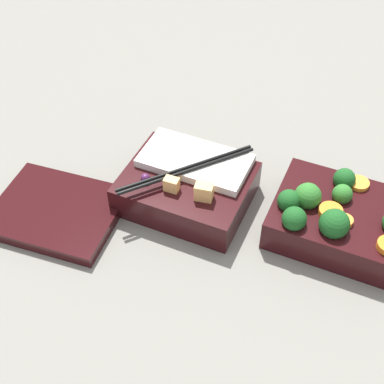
# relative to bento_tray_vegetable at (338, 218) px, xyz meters

# --- Properties ---
(ground_plane) EXTENTS (3.00, 3.00, 0.00)m
(ground_plane) POSITION_rel_bento_tray_vegetable_xyz_m (0.12, 0.00, -0.03)
(ground_plane) COLOR slate
(bento_tray_vegetable) EXTENTS (0.18, 0.15, 0.08)m
(bento_tray_vegetable) POSITION_rel_bento_tray_vegetable_xyz_m (0.00, 0.00, 0.00)
(bento_tray_vegetable) COLOR black
(bento_tray_vegetable) RESTS_ON ground_plane
(bento_tray_rice) EXTENTS (0.18, 0.17, 0.07)m
(bento_tray_rice) POSITION_rel_bento_tray_vegetable_xyz_m (0.22, 0.02, -0.00)
(bento_tray_rice) COLOR black
(bento_tray_rice) RESTS_ON ground_plane
(bento_lid) EXTENTS (0.19, 0.16, 0.02)m
(bento_lid) POSITION_rel_bento_tray_vegetable_xyz_m (0.38, 0.13, -0.02)
(bento_lid) COLOR black
(bento_lid) RESTS_ON ground_plane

